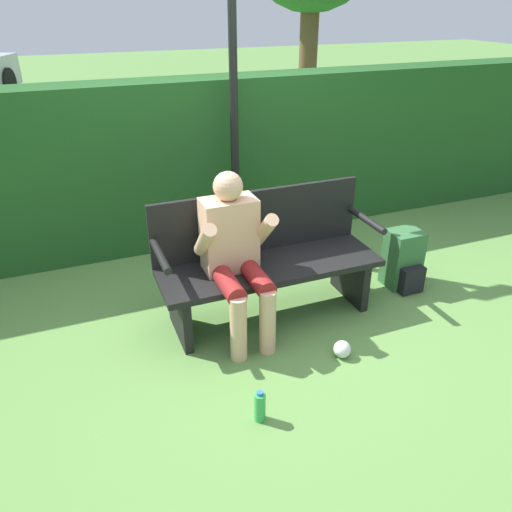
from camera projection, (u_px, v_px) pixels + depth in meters
The scene contains 8 objects.
ground_plane at pixel (270, 314), 3.76m from camera, with size 40.00×40.00×0.00m, color #5B8942.
hedge_back at pixel (207, 162), 4.66m from camera, with size 12.00×0.42×1.50m.
park_bench at pixel (266, 258), 3.61m from camera, with size 1.60×0.52×0.91m.
person_seated at pixel (235, 251), 3.32m from camera, with size 0.50×0.61×1.14m.
backpack at pixel (403, 261), 4.04m from camera, with size 0.26×0.30×0.48m.
water_bottle at pixel (260, 407), 2.79m from camera, with size 0.07×0.07×0.20m.
signpost at pixel (234, 85), 4.06m from camera, with size 0.45×0.09×2.61m.
litter_crumple at pixel (342, 349), 3.30m from camera, with size 0.12×0.12×0.12m.
Camera 1 is at (-1.25, -2.86, 2.14)m, focal length 35.00 mm.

